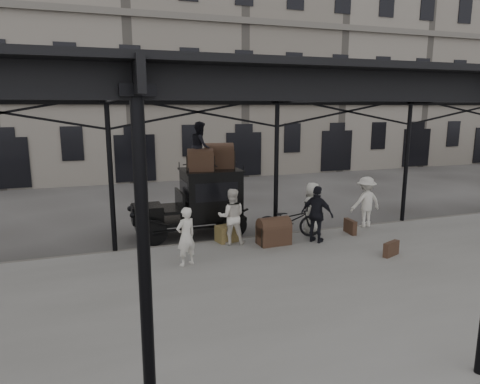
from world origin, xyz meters
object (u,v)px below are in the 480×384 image
(taxi, at_px, (202,199))
(steamer_trunk_roof_near, at_px, (200,162))
(porter_official, at_px, (317,214))
(bicycle, at_px, (289,220))
(porter_left, at_px, (186,236))
(steamer_trunk_platform, at_px, (274,233))

(taxi, bearing_deg, steamer_trunk_roof_near, -108.07)
(porter_official, bearing_deg, bicycle, -1.60)
(porter_left, bearing_deg, steamer_trunk_roof_near, -135.30)
(porter_official, xyz_separation_m, steamer_trunk_platform, (-1.30, 0.24, -0.52))
(steamer_trunk_roof_near, bearing_deg, bicycle, -20.57)
(steamer_trunk_roof_near, bearing_deg, porter_official, -26.37)
(taxi, height_order, steamer_trunk_platform, taxi)
(bicycle, relative_size, steamer_trunk_platform, 2.18)
(bicycle, height_order, steamer_trunk_platform, bicycle)
(taxi, distance_m, bicycle, 2.97)
(taxi, xyz_separation_m, steamer_trunk_platform, (1.65, -2.19, -0.71))
(porter_left, bearing_deg, porter_official, 164.61)
(taxi, xyz_separation_m, porter_official, (2.95, -2.43, -0.19))
(steamer_trunk_roof_near, xyz_separation_m, steamer_trunk_platform, (1.73, -1.94, -1.98))
(porter_left, relative_size, steamer_trunk_platform, 1.64)
(bicycle, distance_m, steamer_trunk_platform, 0.93)
(bicycle, xyz_separation_m, steamer_trunk_platform, (-0.75, -0.51, -0.19))
(porter_left, relative_size, steamer_trunk_roof_near, 1.90)
(steamer_trunk_platform, bearing_deg, porter_left, -165.68)
(taxi, distance_m, steamer_trunk_platform, 2.83)
(porter_left, relative_size, bicycle, 0.75)
(steamer_trunk_platform, bearing_deg, steamer_trunk_roof_near, 129.39)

